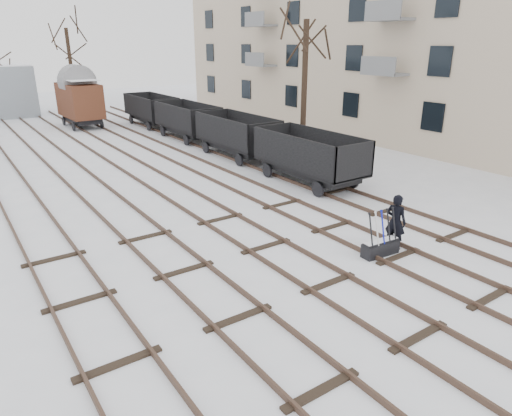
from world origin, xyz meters
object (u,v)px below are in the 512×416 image
Objects in this scene: ground_frame at (380,247)px; box_van_wagon at (79,99)px; worker at (396,222)px; freight_wagon_a at (309,164)px.

box_van_wagon is at bearing 96.72° from ground_frame.
freight_wagon_a reaches higher than worker.
worker is 7.73m from freight_wagon_a.
freight_wagon_a is at bearing -79.84° from box_van_wagon.
box_van_wagon reaches higher than freight_wagon_a.
ground_frame is 8.13m from freight_wagon_a.
box_van_wagon is (-4.78, 21.91, 1.24)m from freight_wagon_a.
box_van_wagon reaches higher than worker.
freight_wagon_a is (2.60, 7.28, -0.01)m from worker.
worker is 0.32× the size of freight_wagon_a.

